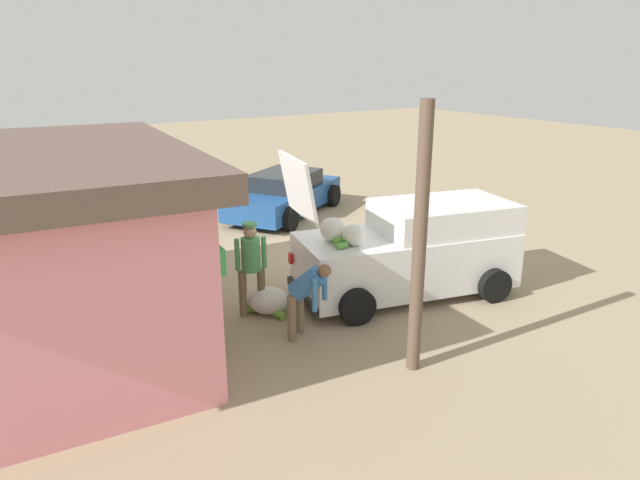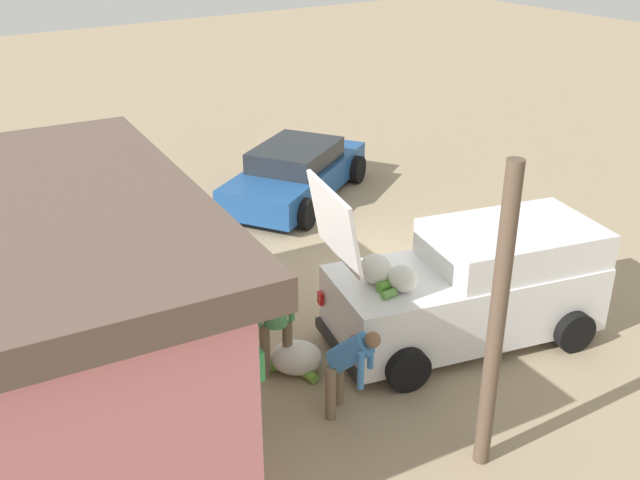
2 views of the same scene
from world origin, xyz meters
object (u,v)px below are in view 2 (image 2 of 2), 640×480
(storefront_bar, at_px, (28,323))
(paint_bucket, at_px, (201,300))
(vendor_standing, at_px, (275,315))
(parked_sedan, at_px, (296,173))
(unloaded_banana_pile, at_px, (296,358))
(delivery_van, at_px, (473,285))
(customer_bending, at_px, (349,362))

(storefront_bar, xyz_separation_m, paint_bucket, (1.79, -3.10, -1.51))
(storefront_bar, relative_size, vendor_standing, 3.79)
(storefront_bar, distance_m, paint_bucket, 3.88)
(parked_sedan, height_order, paint_bucket, parked_sedan)
(unloaded_banana_pile, bearing_deg, vendor_standing, 68.72)
(storefront_bar, xyz_separation_m, vendor_standing, (-0.62, -3.18, -0.64))
(delivery_van, xyz_separation_m, vendor_standing, (0.80, 3.12, 0.10))
(storefront_bar, xyz_separation_m, delivery_van, (-1.42, -6.31, -0.74))
(parked_sedan, bearing_deg, vendor_standing, 145.52)
(storefront_bar, bearing_deg, delivery_van, -102.69)
(vendor_standing, bearing_deg, customer_bending, -165.50)
(delivery_van, distance_m, paint_bucket, 4.60)
(delivery_van, bearing_deg, paint_bucket, 45.00)
(customer_bending, distance_m, unloaded_banana_pile, 1.36)
(vendor_standing, bearing_deg, storefront_bar, 78.92)
(vendor_standing, bearing_deg, delivery_van, -104.30)
(delivery_van, height_order, vendor_standing, delivery_van)
(customer_bending, height_order, paint_bucket, customer_bending)
(paint_bucket, bearing_deg, customer_bending, -173.46)
(customer_bending, bearing_deg, unloaded_banana_pile, 3.21)
(unloaded_banana_pile, bearing_deg, storefront_bar, 78.07)
(customer_bending, xyz_separation_m, unloaded_banana_pile, (1.22, 0.07, -0.60))
(unloaded_banana_pile, relative_size, paint_bucket, 3.27)
(customer_bending, bearing_deg, delivery_van, -79.31)
(paint_bucket, bearing_deg, unloaded_banana_pile, -171.87)
(unloaded_banana_pile, height_order, paint_bucket, unloaded_banana_pile)
(parked_sedan, relative_size, paint_bucket, 15.57)
(delivery_van, bearing_deg, unloaded_banana_pile, 76.39)
(parked_sedan, relative_size, customer_bending, 3.42)
(parked_sedan, xyz_separation_m, unloaded_banana_pile, (-5.91, 3.71, -0.38))
(parked_sedan, relative_size, unloaded_banana_pile, 4.76)
(storefront_bar, bearing_deg, unloaded_banana_pile, -101.93)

